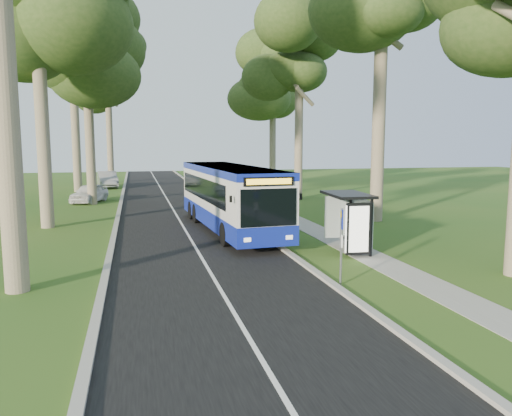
{
  "coord_description": "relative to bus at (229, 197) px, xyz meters",
  "views": [
    {
      "loc": [
        -5.94,
        -19.97,
        4.48
      ],
      "look_at": [
        -0.76,
        1.3,
        1.6
      ],
      "focal_mm": 35.0,
      "sensor_mm": 36.0,
      "label": 1
    }
  ],
  "objects": [
    {
      "name": "road",
      "position": [
        -2.21,
        5.15,
        -1.69
      ],
      "size": [
        7.0,
        100.0,
        0.02
      ],
      "primitive_type": "cube",
      "color": "black",
      "rests_on": "ground"
    },
    {
      "name": "ground",
      "position": [
        1.29,
        -4.85,
        -1.7
      ],
      "size": [
        120.0,
        120.0,
        0.0
      ],
      "primitive_type": "plane",
      "color": "#28531A",
      "rests_on": "ground"
    },
    {
      "name": "kerb_east",
      "position": [
        1.29,
        5.15,
        -1.64
      ],
      "size": [
        0.25,
        100.0,
        0.12
      ],
      "primitive_type": "cube",
      "color": "#9E9B93",
      "rests_on": "ground"
    },
    {
      "name": "car_silver",
      "position": [
        -7.32,
        27.03,
        -0.89
      ],
      "size": [
        2.38,
        5.13,
        1.63
      ],
      "primitive_type": "imported",
      "rotation": [
        0.0,
        0.0,
        0.14
      ],
      "color": "#9C9EA3",
      "rests_on": "ground"
    },
    {
      "name": "bus_stop_sign",
      "position": [
        1.59,
        -10.54,
        -0.17
      ],
      "size": [
        0.14,
        0.34,
        2.46
      ],
      "rotation": [
        0.0,
        0.0,
        -0.28
      ],
      "color": "gray",
      "rests_on": "ground"
    },
    {
      "name": "bus_shelter",
      "position": [
        3.96,
        -6.35,
        -0.0
      ],
      "size": [
        1.74,
        2.93,
        2.42
      ],
      "rotation": [
        0.0,
        0.0,
        -0.08
      ],
      "color": "black",
      "rests_on": "ground"
    },
    {
      "name": "tree_east_d",
      "position": [
        9.29,
        25.15,
        9.09
      ],
      "size": [
        5.2,
        5.2,
        14.57
      ],
      "color": "#7A6B56",
      "rests_on": "ground"
    },
    {
      "name": "car_white",
      "position": [
        -8.01,
        14.4,
        -1.0
      ],
      "size": [
        2.91,
        4.44,
        1.41
      ],
      "primitive_type": "imported",
      "rotation": [
        0.0,
        0.0,
        -0.33
      ],
      "color": "silver",
      "rests_on": "ground"
    },
    {
      "name": "litter_bin",
      "position": [
        2.56,
        2.63,
        -1.18
      ],
      "size": [
        0.59,
        0.59,
        1.03
      ],
      "rotation": [
        0.0,
        0.0,
        0.09
      ],
      "color": "black",
      "rests_on": "ground"
    },
    {
      "name": "tree_west_c",
      "position": [
        -7.71,
        13.15,
        9.33
      ],
      "size": [
        5.2,
        5.2,
        14.89
      ],
      "color": "#7A6B56",
      "rests_on": "ground"
    },
    {
      "name": "tree_east_c",
      "position": [
        8.09,
        13.15,
        8.69
      ],
      "size": [
        5.2,
        5.2,
        14.02
      ],
      "color": "#7A6B56",
      "rests_on": "ground"
    },
    {
      "name": "tree_west_e",
      "position": [
        -7.21,
        33.15,
        10.19
      ],
      "size": [
        5.2,
        5.2,
        16.07
      ],
      "color": "#7A6B56",
      "rests_on": "ground"
    },
    {
      "name": "kerb_west",
      "position": [
        -5.71,
        5.15,
        -1.64
      ],
      "size": [
        0.25,
        100.0,
        0.12
      ],
      "primitive_type": "cube",
      "color": "#9E9B93",
      "rests_on": "ground"
    },
    {
      "name": "tree_west_d",
      "position": [
        -9.71,
        23.15,
        11.79
      ],
      "size": [
        5.2,
        5.2,
        18.26
      ],
      "color": "#7A6B56",
      "rests_on": "ground"
    },
    {
      "name": "bus",
      "position": [
        0.0,
        0.0,
        0.0
      ],
      "size": [
        3.42,
        12.54,
        3.29
      ],
      "rotation": [
        0.0,
        0.0,
        0.07
      ],
      "color": "silver",
      "rests_on": "ground"
    },
    {
      "name": "centre_line",
      "position": [
        -2.21,
        5.15,
        -1.68
      ],
      "size": [
        0.12,
        100.0,
        0.0
      ],
      "primitive_type": "cube",
      "color": "white",
      "rests_on": "road"
    },
    {
      "name": "footpath",
      "position": [
        4.29,
        5.15,
        -1.69
      ],
      "size": [
        1.5,
        100.0,
        0.02
      ],
      "primitive_type": "cube",
      "color": "gray",
      "rests_on": "ground"
    }
  ]
}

